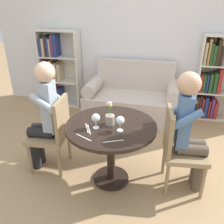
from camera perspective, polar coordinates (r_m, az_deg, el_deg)
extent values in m
plane|color=tan|center=(2.82, -0.23, -15.76)|extent=(16.00, 16.00, 0.00)
cube|color=silver|center=(4.21, 6.41, 18.46)|extent=(5.20, 0.05, 2.70)
cylinder|color=black|center=(2.42, -0.26, -3.43)|extent=(0.94, 0.94, 0.03)
cylinder|color=black|center=(2.60, -0.24, -9.96)|extent=(0.09, 0.09, 0.64)
cylinder|color=black|center=(2.81, -0.23, -15.53)|extent=(0.40, 0.40, 0.03)
cube|color=beige|center=(4.06, 4.83, 1.47)|extent=(1.55, 0.80, 0.42)
cube|color=beige|center=(4.20, 5.70, 8.97)|extent=(1.33, 0.16, 0.50)
cylinder|color=beige|center=(4.07, -4.37, 6.42)|extent=(0.22, 0.72, 0.22)
cylinder|color=beige|center=(3.91, 14.72, 4.82)|extent=(0.22, 0.72, 0.22)
cube|color=silver|center=(4.65, -11.58, 10.48)|extent=(0.73, 0.02, 1.38)
cube|color=silver|center=(4.69, -16.23, 10.12)|extent=(0.02, 0.28, 1.38)
cube|color=silver|center=(4.40, -7.97, 9.91)|extent=(0.02, 0.28, 1.38)
cube|color=silver|center=(4.75, -11.48, 2.16)|extent=(0.68, 0.28, 0.02)
cube|color=silver|center=(4.60, -11.97, 7.33)|extent=(0.68, 0.28, 0.02)
cube|color=silver|center=(4.48, -12.50, 12.83)|extent=(0.68, 0.28, 0.02)
cube|color=silver|center=(4.40, -13.09, 18.56)|extent=(0.68, 0.28, 0.02)
cube|color=#332319|center=(4.80, -15.07, 4.62)|extent=(0.04, 0.23, 0.38)
cube|color=#602D5B|center=(4.79, -14.44, 4.33)|extent=(0.05, 0.23, 0.34)
cube|color=#602D5B|center=(4.76, -13.88, 4.51)|extent=(0.05, 0.23, 0.38)
cube|color=#602D5B|center=(4.74, -13.15, 3.99)|extent=(0.05, 0.23, 0.29)
cube|color=#602D5B|center=(4.72, -12.59, 3.92)|extent=(0.04, 0.23, 0.29)
cube|color=navy|center=(4.70, -12.03, 3.95)|extent=(0.03, 0.23, 0.30)
cube|color=#602D5B|center=(4.67, -15.72, 9.67)|extent=(0.04, 0.23, 0.36)
cube|color=maroon|center=(4.65, -15.23, 9.82)|extent=(0.03, 0.23, 0.39)
cube|color=#234723|center=(4.64, -14.67, 9.20)|extent=(0.04, 0.23, 0.28)
cube|color=tan|center=(4.60, -14.06, 9.74)|extent=(0.05, 0.23, 0.38)
cube|color=#332319|center=(4.58, -13.50, 9.73)|extent=(0.03, 0.23, 0.38)
cube|color=tan|center=(4.57, -12.99, 9.50)|extent=(0.04, 0.23, 0.34)
cube|color=tan|center=(4.54, -12.31, 9.36)|extent=(0.05, 0.23, 0.32)
cube|color=navy|center=(4.58, -16.34, 14.83)|extent=(0.04, 0.23, 0.31)
cube|color=tan|center=(4.55, -15.74, 14.84)|extent=(0.05, 0.23, 0.31)
cube|color=#332319|center=(4.53, -15.26, 15.18)|extent=(0.03, 0.23, 0.36)
cube|color=navy|center=(4.51, -14.74, 14.99)|extent=(0.04, 0.23, 0.33)
cube|color=tan|center=(4.50, -14.28, 14.85)|extent=(0.03, 0.23, 0.31)
cube|color=#602D5B|center=(4.47, -13.77, 15.22)|extent=(0.04, 0.23, 0.36)
cube|color=navy|center=(4.45, -13.15, 15.35)|extent=(0.05, 0.23, 0.38)
cube|color=silver|center=(4.35, 24.41, 7.69)|extent=(0.73, 0.02, 1.38)
cube|color=silver|center=(4.17, 19.96, 7.73)|extent=(0.02, 0.28, 1.38)
cube|color=silver|center=(4.47, 23.12, -1.08)|extent=(0.68, 0.28, 0.02)
cube|color=silver|center=(4.30, 24.15, 4.32)|extent=(0.68, 0.28, 0.02)
cube|color=silver|center=(4.18, 25.27, 10.09)|extent=(0.68, 0.28, 0.02)
cube|color=#332319|center=(4.33, 19.66, 1.53)|extent=(0.05, 0.23, 0.36)
cube|color=#332319|center=(4.34, 20.29, 1.59)|extent=(0.03, 0.23, 0.38)
cube|color=maroon|center=(4.35, 20.80, 1.32)|extent=(0.03, 0.23, 0.35)
cube|color=navy|center=(4.36, 21.53, 1.34)|extent=(0.05, 0.23, 0.36)
cube|color=maroon|center=(4.38, 22.15, 0.95)|extent=(0.03, 0.23, 0.31)
cube|color=#602D5B|center=(4.38, 22.82, 1.15)|extent=(0.05, 0.23, 0.35)
cube|color=maroon|center=(4.40, 23.48, 0.66)|extent=(0.05, 0.23, 0.28)
cube|color=maroon|center=(4.19, 20.50, 6.72)|extent=(0.05, 0.23, 0.29)
cube|color=#234723|center=(4.20, 21.20, 6.65)|extent=(0.04, 0.23, 0.29)
cube|color=navy|center=(4.21, 21.81, 6.59)|extent=(0.03, 0.23, 0.29)
cube|color=#234723|center=(4.21, 22.53, 6.61)|extent=(0.05, 0.23, 0.31)
cube|color=#234723|center=(4.22, 23.44, 6.64)|extent=(0.05, 0.23, 0.33)
cube|color=maroon|center=(4.23, 24.34, 6.94)|extent=(0.05, 0.23, 0.39)
cube|color=tan|center=(4.08, 21.47, 13.06)|extent=(0.04, 0.23, 0.34)
cube|color=olive|center=(4.08, 22.23, 13.34)|extent=(0.03, 0.23, 0.39)
cube|color=#234723|center=(4.09, 22.72, 12.82)|extent=(0.03, 0.23, 0.33)
cube|color=#234723|center=(4.10, 23.31, 12.54)|extent=(0.05, 0.23, 0.30)
cube|color=#332319|center=(4.10, 24.15, 13.03)|extent=(0.05, 0.23, 0.39)
cube|color=#332319|center=(4.12, 24.70, 12.21)|extent=(0.04, 0.23, 0.28)
cylinder|color=#937A56|center=(3.19, -16.39, -7.08)|extent=(0.04, 0.04, 0.40)
cylinder|color=#937A56|center=(2.93, -19.23, -10.74)|extent=(0.04, 0.04, 0.40)
cylinder|color=#937A56|center=(3.06, -10.25, -7.83)|extent=(0.04, 0.04, 0.40)
cylinder|color=#937A56|center=(2.79, -12.58, -11.79)|extent=(0.04, 0.04, 0.40)
cube|color=#937A56|center=(2.86, -15.12, -5.58)|extent=(0.45, 0.45, 0.05)
cube|color=#937A56|center=(2.68, -11.99, -1.42)|extent=(0.06, 0.38, 0.45)
cylinder|color=#937A56|center=(2.64, 21.07, -15.65)|extent=(0.04, 0.04, 0.40)
cylinder|color=#937A56|center=(2.91, 19.50, -11.06)|extent=(0.04, 0.04, 0.40)
cylinder|color=#937A56|center=(2.57, 13.06, -15.70)|extent=(0.04, 0.04, 0.40)
cylinder|color=#937A56|center=(2.84, 12.37, -10.96)|extent=(0.04, 0.04, 0.40)
cube|color=#937A56|center=(2.60, 17.14, -9.38)|extent=(0.46, 0.46, 0.05)
cube|color=#937A56|center=(2.44, 13.50, -4.45)|extent=(0.08, 0.38, 0.45)
cylinder|color=black|center=(3.07, -17.09, -7.98)|extent=(0.11, 0.11, 0.45)
cylinder|color=black|center=(2.99, -17.97, -9.11)|extent=(0.11, 0.11, 0.45)
cylinder|color=black|center=(2.89, -15.81, -3.70)|extent=(0.31, 0.13, 0.11)
cylinder|color=black|center=(2.80, -16.70, -4.78)|extent=(0.31, 0.13, 0.11)
cube|color=#93A3B2|center=(2.67, -14.87, 1.07)|extent=(0.13, 0.21, 0.58)
cylinder|color=#93A3B2|center=(2.75, -14.03, 4.11)|extent=(0.29, 0.09, 0.23)
cylinder|color=#93A3B2|center=(2.52, -16.29, 1.84)|extent=(0.29, 0.09, 0.23)
sphere|color=beige|center=(2.54, -15.88, 9.24)|extent=(0.21, 0.21, 0.21)
cylinder|color=brown|center=(2.71, 20.16, -13.47)|extent=(0.11, 0.11, 0.45)
cylinder|color=brown|center=(2.80, 19.69, -12.07)|extent=(0.11, 0.11, 0.45)
cylinder|color=brown|center=(2.53, 18.66, -8.63)|extent=(0.31, 0.14, 0.11)
cylinder|color=brown|center=(2.62, 18.22, -7.29)|extent=(0.31, 0.14, 0.11)
cube|color=#4C709E|center=(2.41, 16.82, -2.22)|extent=(0.14, 0.21, 0.56)
cylinder|color=#4C709E|center=(2.25, 17.63, -1.77)|extent=(0.29, 0.10, 0.23)
cylinder|color=#4C709E|center=(2.49, 16.61, 1.07)|extent=(0.29, 0.10, 0.23)
sphere|color=tan|center=(2.26, 18.06, 6.53)|extent=(0.22, 0.22, 0.22)
cylinder|color=white|center=(2.37, -3.86, -3.71)|extent=(0.06, 0.06, 0.00)
cylinder|color=white|center=(2.35, -3.88, -2.92)|extent=(0.01, 0.01, 0.07)
sphere|color=white|center=(2.32, -3.93, -1.40)|extent=(0.09, 0.09, 0.09)
sphere|color=beige|center=(2.32, -3.93, -1.63)|extent=(0.06, 0.06, 0.06)
cylinder|color=white|center=(2.31, 1.93, -4.41)|extent=(0.06, 0.06, 0.00)
cylinder|color=white|center=(2.29, 1.95, -3.58)|extent=(0.01, 0.01, 0.07)
sphere|color=white|center=(2.26, 1.97, -2.03)|extent=(0.09, 0.09, 0.09)
sphere|color=maroon|center=(2.27, 1.97, -2.27)|extent=(0.06, 0.06, 0.06)
cylinder|color=#9E9384|center=(2.40, -0.49, -1.88)|extent=(0.10, 0.10, 0.10)
cylinder|color=#4C7A42|center=(2.35, -0.46, 0.62)|extent=(0.01, 0.00, 0.13)
sphere|color=silver|center=(2.32, -0.47, 2.12)|extent=(0.04, 0.04, 0.04)
cylinder|color=#4C7A42|center=(2.34, -0.39, 0.35)|extent=(0.01, 0.01, 0.12)
sphere|color=#EACC4C|center=(2.32, -0.39, 1.64)|extent=(0.04, 0.04, 0.04)
cylinder|color=#4C7A42|center=(2.35, -0.84, 0.58)|extent=(0.00, 0.01, 0.13)
sphere|color=silver|center=(2.32, -0.85, 2.00)|extent=(0.04, 0.04, 0.04)
cube|color=silver|center=(2.15, 0.26, -7.04)|extent=(0.18, 0.09, 0.00)
cube|color=silver|center=(2.22, -6.84, -6.08)|extent=(0.18, 0.09, 0.00)
cube|color=silver|center=(2.36, -6.05, -3.85)|extent=(0.09, 0.18, 0.00)
cube|color=silver|center=(2.34, -5.55, -4.20)|extent=(0.09, 0.18, 0.00)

